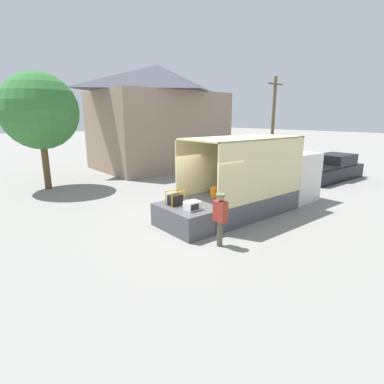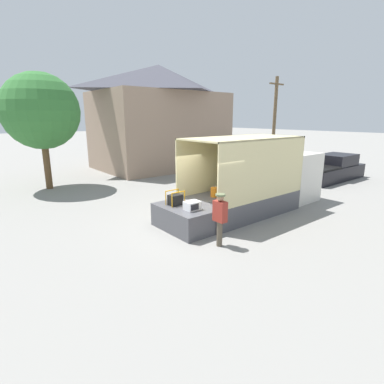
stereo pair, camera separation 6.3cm
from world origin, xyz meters
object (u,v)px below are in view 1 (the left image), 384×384
object	(u,v)px
microwave	(192,206)
pickup_truck_black	(330,169)
box_truck	(265,185)
worker_person	(220,214)
street_tree	(40,111)
utility_pole	(273,119)
portable_generator	(176,199)

from	to	relation	value
microwave	pickup_truck_black	size ratio (longest dim) A/B	0.09
box_truck	worker_person	xyz separation A→B (m)	(-4.66, -1.87, 0.08)
pickup_truck_black	street_tree	world-z (taller)	street_tree
utility_pole	portable_generator	bearing A→B (deg)	-154.71
street_tree	portable_generator	bearing A→B (deg)	-78.01
microwave	worker_person	distance (m)	1.40
portable_generator	street_tree	bearing A→B (deg)	101.99
portable_generator	worker_person	distance (m)	2.25
box_truck	worker_person	distance (m)	5.02
portable_generator	worker_person	xyz separation A→B (m)	(0.06, -2.25, -0.01)
box_truck	worker_person	bearing A→B (deg)	-158.15
utility_pole	box_truck	bearing A→B (deg)	-144.73
portable_generator	worker_person	world-z (taller)	worker_person
box_truck	street_tree	size ratio (longest dim) A/B	1.12
worker_person	street_tree	bearing A→B (deg)	100.05
worker_person	pickup_truck_black	distance (m)	13.24
worker_person	pickup_truck_black	bearing A→B (deg)	12.81
microwave	utility_pole	size ratio (longest dim) A/B	0.07
microwave	utility_pole	xyz separation A→B (m)	(15.76, 8.35, 2.77)
portable_generator	street_tree	size ratio (longest dim) A/B	0.10
box_truck	pickup_truck_black	xyz separation A→B (m)	(8.25, 1.07, -0.31)
microwave	pickup_truck_black	xyz separation A→B (m)	(12.88, 1.54, -0.34)
pickup_truck_black	street_tree	xyz separation A→B (m)	(-15.00, 8.84, 3.60)
box_truck	utility_pole	size ratio (longest dim) A/B	0.97
pickup_truck_black	portable_generator	bearing A→B (deg)	-176.98
box_truck	portable_generator	size ratio (longest dim) A/B	11.72
microwave	portable_generator	size ratio (longest dim) A/B	0.87
utility_pole	street_tree	distance (m)	18.00
microwave	portable_generator	xyz separation A→B (m)	(-0.09, 0.85, 0.05)
pickup_truck_black	utility_pole	world-z (taller)	utility_pole
box_truck	utility_pole	distance (m)	13.92
box_truck	pickup_truck_black	size ratio (longest dim) A/B	1.28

